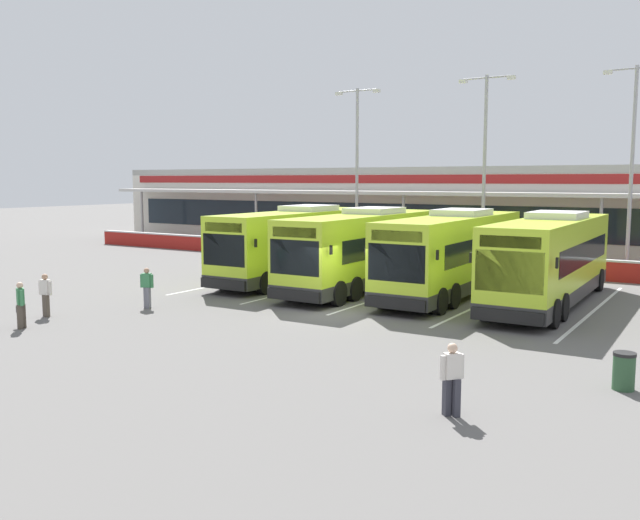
# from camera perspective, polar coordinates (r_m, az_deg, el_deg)

# --- Properties ---
(ground_plane) EXTENTS (200.00, 200.00, 0.00)m
(ground_plane) POSITION_cam_1_polar(r_m,az_deg,el_deg) (26.10, 1.14, -4.50)
(ground_plane) COLOR #605E5B
(terminal_building) EXTENTS (70.00, 13.00, 6.00)m
(terminal_building) POSITION_cam_1_polar(r_m,az_deg,el_deg) (50.63, 17.14, 4.12)
(terminal_building) COLOR beige
(terminal_building) RESTS_ON ground
(red_barrier_wall) EXTENTS (60.00, 0.40, 1.10)m
(red_barrier_wall) POSITION_cam_1_polar(r_m,az_deg,el_deg) (39.01, 12.22, -0.07)
(red_barrier_wall) COLOR maroon
(red_barrier_wall) RESTS_ON ground
(coach_bus_leftmost) EXTENTS (3.02, 12.19, 3.78)m
(coach_bus_leftmost) POSITION_cam_1_polar(r_m,az_deg,el_deg) (34.65, -1.78, 1.28)
(coach_bus_leftmost) COLOR #B7DB2D
(coach_bus_leftmost) RESTS_ON ground
(coach_bus_left_centre) EXTENTS (3.02, 12.19, 3.78)m
(coach_bus_left_centre) POSITION_cam_1_polar(r_m,az_deg,el_deg) (31.87, 3.81, 0.79)
(coach_bus_left_centre) COLOR #B7DB2D
(coach_bus_left_centre) RESTS_ON ground
(coach_bus_centre) EXTENTS (3.02, 12.19, 3.78)m
(coach_bus_centre) POSITION_cam_1_polar(r_m,az_deg,el_deg) (30.64, 11.19, 0.43)
(coach_bus_centre) COLOR #B7DB2D
(coach_bus_centre) RESTS_ON ground
(coach_bus_right_centre) EXTENTS (3.02, 12.19, 3.78)m
(coach_bus_right_centre) POSITION_cam_1_polar(r_m,az_deg,el_deg) (29.26, 18.84, -0.10)
(coach_bus_right_centre) COLOR #B7DB2D
(coach_bus_right_centre) RESTS_ON ground
(bay_stripe_far_west) EXTENTS (0.14, 13.00, 0.01)m
(bay_stripe_far_west) POSITION_cam_1_polar(r_m,az_deg,el_deg) (35.68, -5.44, -1.47)
(bay_stripe_far_west) COLOR silver
(bay_stripe_far_west) RESTS_ON ground
(bay_stripe_west) EXTENTS (0.14, 13.00, 0.01)m
(bay_stripe_west) POSITION_cam_1_polar(r_m,az_deg,el_deg) (33.30, 0.29, -2.03)
(bay_stripe_west) COLOR silver
(bay_stripe_west) RESTS_ON ground
(bay_stripe_mid_west) EXTENTS (0.14, 13.00, 0.01)m
(bay_stripe_mid_west) POSITION_cam_1_polar(r_m,az_deg,el_deg) (31.31, 6.84, -2.64)
(bay_stripe_mid_west) COLOR silver
(bay_stripe_mid_west) RESTS_ON ground
(bay_stripe_centre) EXTENTS (0.14, 13.00, 0.01)m
(bay_stripe_centre) POSITION_cam_1_polar(r_m,az_deg,el_deg) (29.78, 14.16, -3.29)
(bay_stripe_centre) COLOR silver
(bay_stripe_centre) RESTS_ON ground
(bay_stripe_mid_east) EXTENTS (0.14, 13.00, 0.01)m
(bay_stripe_mid_east) POSITION_cam_1_polar(r_m,az_deg,el_deg) (28.79, 22.15, -3.93)
(bay_stripe_mid_east) COLOR silver
(bay_stripe_mid_east) RESTS_ON ground
(pedestrian_with_handbag) EXTENTS (0.63, 0.50, 1.62)m
(pedestrian_with_handbag) POSITION_cam_1_polar(r_m,az_deg,el_deg) (25.49, -23.92, -3.40)
(pedestrian_with_handbag) COLOR #4C4238
(pedestrian_with_handbag) RESTS_ON ground
(pedestrian_in_dark_coat) EXTENTS (0.53, 0.32, 1.62)m
(pedestrian_in_dark_coat) POSITION_cam_1_polar(r_m,az_deg,el_deg) (27.86, -14.38, -2.17)
(pedestrian_in_dark_coat) COLOR slate
(pedestrian_in_dark_coat) RESTS_ON ground
(pedestrian_child) EXTENTS (0.54, 0.29, 1.62)m
(pedestrian_child) POSITION_cam_1_polar(r_m,az_deg,el_deg) (27.29, -22.14, -2.64)
(pedestrian_child) COLOR #4C4238
(pedestrian_child) RESTS_ON ground
(pedestrian_near_bin) EXTENTS (0.42, 0.47, 1.62)m
(pedestrian_near_bin) POSITION_cam_1_polar(r_m,az_deg,el_deg) (15.09, 11.06, -9.64)
(pedestrian_near_bin) COLOR #33333D
(pedestrian_near_bin) RESTS_ON ground
(lamp_post_west) EXTENTS (3.24, 0.28, 11.00)m
(lamp_post_west) POSITION_cam_1_polar(r_m,az_deg,el_deg) (44.93, 3.14, 8.29)
(lamp_post_west) COLOR #9E9EA3
(lamp_post_west) RESTS_ON ground
(lamp_post_centre) EXTENTS (3.24, 0.28, 11.00)m
(lamp_post_centre) POSITION_cam_1_polar(r_m,az_deg,el_deg) (40.34, 13.71, 8.28)
(lamp_post_centre) COLOR #9E9EA3
(lamp_post_centre) RESTS_ON ground
(lamp_post_east) EXTENTS (3.24, 0.28, 11.00)m
(lamp_post_east) POSITION_cam_1_polar(r_m,az_deg,el_deg) (39.49, 24.84, 7.88)
(lamp_post_east) COLOR #9E9EA3
(lamp_post_east) RESTS_ON ground
(litter_bin) EXTENTS (0.54, 0.54, 0.93)m
(litter_bin) POSITION_cam_1_polar(r_m,az_deg,el_deg) (18.28, 24.24, -8.53)
(litter_bin) COLOR #2D5133
(litter_bin) RESTS_ON ground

